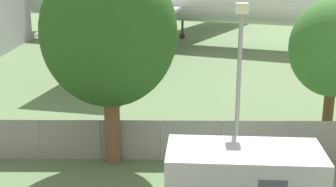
% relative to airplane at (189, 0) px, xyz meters
% --- Properties ---
extents(perimeter_fence, '(56.07, 0.07, 1.74)m').
position_rel_airplane_xyz_m(perimeter_fence, '(-4.51, -27.11, -3.33)').
color(perimeter_fence, gray).
rests_on(perimeter_fence, ground).
extents(airplane, '(46.79, 38.70, 12.41)m').
position_rel_airplane_xyz_m(airplane, '(0.00, 0.00, 0.00)').
color(airplane, silver).
rests_on(airplane, ground).
extents(portable_cabin, '(4.97, 2.51, 2.41)m').
position_rel_airplane_xyz_m(portable_cabin, '(0.77, -31.63, -2.99)').
color(portable_cabin, silver).
rests_on(portable_cabin, ground).
extents(tree_near_hangar, '(5.24, 5.24, 8.25)m').
position_rel_airplane_xyz_m(tree_near_hangar, '(-3.92, -27.33, 1.15)').
color(tree_near_hangar, brown).
rests_on(tree_near_hangar, ground).
extents(tree_left_of_cabin, '(3.79, 3.79, 6.56)m').
position_rel_airplane_xyz_m(tree_left_of_cabin, '(5.30, -25.64, 0.25)').
color(tree_left_of_cabin, brown).
rests_on(tree_left_of_cabin, ground).
extents(light_mast, '(0.44, 0.44, 6.59)m').
position_rel_airplane_xyz_m(light_mast, '(0.93, -28.54, -0.08)').
color(light_mast, '#99999E').
rests_on(light_mast, ground).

